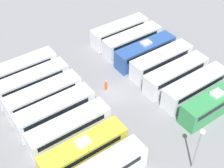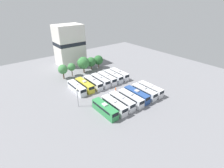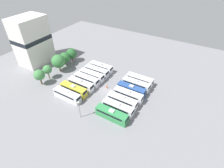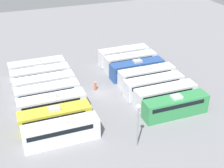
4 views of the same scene
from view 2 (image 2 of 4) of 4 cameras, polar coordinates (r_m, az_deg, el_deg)
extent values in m
plane|color=gray|center=(65.60, 0.48, -2.69)|extent=(116.09, 116.09, 0.00)
cube|color=#338C4C|center=(53.53, -2.36, -8.22)|extent=(2.56, 10.26, 3.07)
cube|color=black|center=(53.22, -2.54, -7.35)|extent=(2.60, 8.72, 0.68)
cube|color=black|center=(49.73, 1.16, -10.07)|extent=(2.26, 0.08, 1.08)
cube|color=silver|center=(52.57, -2.39, -6.69)|extent=(1.20, 1.60, 0.35)
cube|color=silver|center=(55.15, 0.69, -7.04)|extent=(2.56, 10.26, 3.07)
cube|color=black|center=(54.85, 0.52, -6.19)|extent=(2.60, 8.72, 0.68)
cube|color=black|center=(51.49, 4.31, -8.71)|extent=(2.26, 0.08, 1.08)
cube|color=silver|center=(54.22, 0.70, -5.53)|extent=(1.20, 1.60, 0.35)
cube|color=silver|center=(57.23, 3.23, -5.71)|extent=(2.56, 10.26, 3.07)
cube|color=black|center=(56.94, 3.08, -4.88)|extent=(2.60, 8.72, 0.68)
cube|color=black|center=(53.68, 6.87, -7.21)|extent=(2.26, 0.08, 1.08)
cube|color=silver|center=(56.33, 3.27, -4.24)|extent=(1.20, 1.60, 0.35)
cube|color=silver|center=(59.07, 6.09, -4.72)|extent=(2.56, 10.26, 3.07)
cube|color=black|center=(58.79, 5.95, -3.91)|extent=(2.60, 8.72, 0.68)
cube|color=black|center=(55.68, 9.79, -6.08)|extent=(2.26, 0.08, 1.08)
cube|color=#B2B2B7|center=(58.20, 6.17, -3.27)|extent=(1.20, 1.60, 0.35)
cube|color=#284C93|center=(61.33, 8.04, -3.57)|extent=(2.56, 10.26, 3.07)
cube|color=black|center=(61.06, 7.92, -2.79)|extent=(2.60, 8.72, 0.68)
cube|color=black|center=(58.03, 11.70, -4.80)|extent=(2.26, 0.08, 1.08)
cube|color=#B2B2B7|center=(60.50, 8.14, -2.17)|extent=(1.20, 1.60, 0.35)
cube|color=silver|center=(63.55, 10.40, -2.62)|extent=(2.56, 10.26, 3.07)
cube|color=black|center=(63.29, 10.29, -1.86)|extent=(2.60, 8.72, 0.68)
cube|color=black|center=(60.39, 14.05, -3.75)|extent=(2.26, 0.08, 1.08)
cube|color=#B2B2B7|center=(62.74, 10.53, -1.25)|extent=(1.20, 1.60, 0.35)
cube|color=silver|center=(65.91, 12.39, -1.70)|extent=(2.56, 10.26, 3.07)
cube|color=black|center=(65.66, 12.29, -0.96)|extent=(2.60, 8.72, 0.68)
cube|color=black|center=(62.87, 15.99, -2.73)|extent=(2.26, 0.08, 1.08)
cube|color=white|center=(65.14, 12.53, -0.37)|extent=(1.20, 1.60, 0.35)
cube|color=silver|center=(66.57, -11.44, -1.30)|extent=(2.56, 10.26, 3.07)
cube|color=black|center=(66.39, -11.61, -0.57)|extent=(2.60, 8.72, 0.68)
cube|color=black|center=(62.12, -9.31, -2.35)|extent=(2.26, 0.08, 1.08)
cube|color=white|center=(65.80, -11.58, 0.02)|extent=(1.20, 1.60, 0.35)
cube|color=gold|center=(68.03, -8.93, -0.44)|extent=(2.56, 10.26, 3.07)
cube|color=black|center=(67.86, -9.09, 0.28)|extent=(2.60, 8.72, 0.68)
cube|color=black|center=(63.68, -6.67, -1.41)|extent=(2.26, 0.08, 1.08)
cube|color=#B2B2B7|center=(67.28, -9.03, 0.86)|extent=(1.20, 1.60, 0.35)
cube|color=silver|center=(69.46, -6.18, 0.33)|extent=(2.56, 10.26, 3.07)
cube|color=black|center=(69.29, -6.33, 1.04)|extent=(2.60, 8.72, 0.68)
cube|color=black|center=(65.22, -3.79, -0.56)|extent=(2.26, 0.08, 1.08)
cube|color=#B2B2B7|center=(68.73, -6.25, 1.61)|extent=(1.20, 1.60, 0.35)
cube|color=silver|center=(71.22, -3.82, 1.13)|extent=(2.56, 10.26, 3.07)
cube|color=black|center=(71.05, -3.95, 1.81)|extent=(2.60, 8.72, 0.68)
cube|color=black|center=(67.09, -1.34, 0.31)|extent=(2.26, 0.08, 1.08)
cube|color=silver|center=(70.50, -3.86, 2.38)|extent=(1.20, 1.60, 0.35)
cube|color=white|center=(72.92, -1.67, 1.81)|extent=(2.56, 10.26, 3.07)
cube|color=black|center=(72.76, -1.80, 2.48)|extent=(2.60, 8.72, 0.68)
cube|color=black|center=(68.89, 0.86, 1.05)|extent=(2.26, 0.08, 1.08)
cube|color=white|center=(72.22, -1.69, 3.04)|extent=(1.20, 1.60, 0.35)
cube|color=silver|center=(74.86, 0.43, 2.50)|extent=(2.56, 10.26, 3.07)
cube|color=black|center=(74.70, 0.31, 3.16)|extent=(2.60, 8.72, 0.68)
cube|color=black|center=(70.94, 3.01, 1.80)|extent=(2.26, 0.08, 1.08)
cube|color=white|center=(74.17, 0.43, 3.71)|extent=(1.20, 1.60, 0.35)
cube|color=white|center=(76.94, 2.37, 3.17)|extent=(2.56, 10.26, 3.07)
cube|color=black|center=(76.79, 2.25, 3.81)|extent=(2.60, 8.72, 0.68)
cube|color=black|center=(73.13, 4.98, 2.52)|extent=(2.26, 0.08, 1.08)
cube|color=#B2B2B7|center=(76.28, 2.39, 4.35)|extent=(1.20, 1.60, 0.35)
cylinder|color=#CC4C19|center=(66.11, 1.20, -1.73)|extent=(0.36, 0.36, 1.46)
sphere|color=tan|center=(65.71, 1.21, -1.08)|extent=(0.24, 0.24, 0.24)
cylinder|color=gray|center=(56.96, -11.14, -4.64)|extent=(0.20, 0.20, 6.05)
sphere|color=#EAE5C6|center=(55.40, -11.43, -1.80)|extent=(0.60, 0.60, 0.60)
cylinder|color=brown|center=(78.79, -15.51, 2.70)|extent=(0.55, 0.55, 2.92)
sphere|color=#428447|center=(77.71, -15.77, 4.64)|extent=(4.06, 4.06, 4.06)
cylinder|color=brown|center=(80.66, -12.90, 3.62)|extent=(0.39, 0.39, 3.05)
sphere|color=#428447|center=(79.66, -13.09, 5.43)|extent=(3.45, 3.45, 3.45)
cylinder|color=brown|center=(83.16, -9.15, 4.63)|extent=(0.59, 0.59, 2.93)
sphere|color=#387A3D|center=(81.96, -9.32, 6.84)|extent=(5.56, 5.56, 5.56)
cylinder|color=brown|center=(86.30, -6.77, 5.43)|extent=(0.41, 0.41, 2.42)
sphere|color=#2D6B33|center=(85.34, -6.87, 7.18)|extent=(4.54, 4.54, 4.54)
cylinder|color=brown|center=(88.33, -4.39, 6.06)|extent=(0.43, 0.43, 2.48)
sphere|color=#28602D|center=(87.37, -4.46, 7.81)|extent=(4.62, 4.62, 4.62)
cube|color=silver|center=(93.52, -13.71, 12.23)|extent=(13.51, 9.83, 20.15)
cube|color=black|center=(93.28, -13.78, 12.83)|extent=(13.57, 9.89, 1.80)
camera|label=1|loc=(63.87, -31.61, 21.42)|focal=50.00mm
camera|label=3|loc=(20.21, -70.86, 38.14)|focal=28.00mm
camera|label=4|loc=(59.70, -47.88, 13.64)|focal=50.00mm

